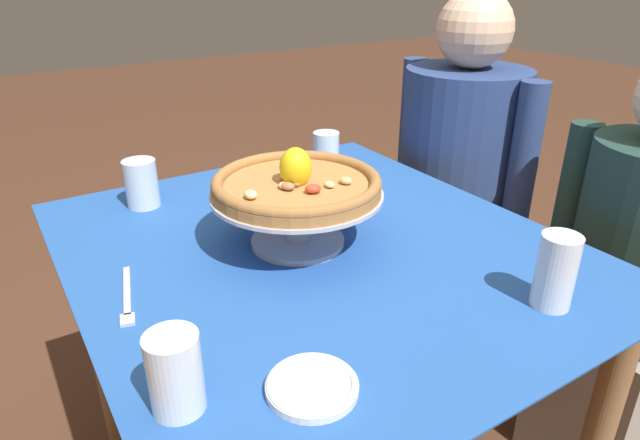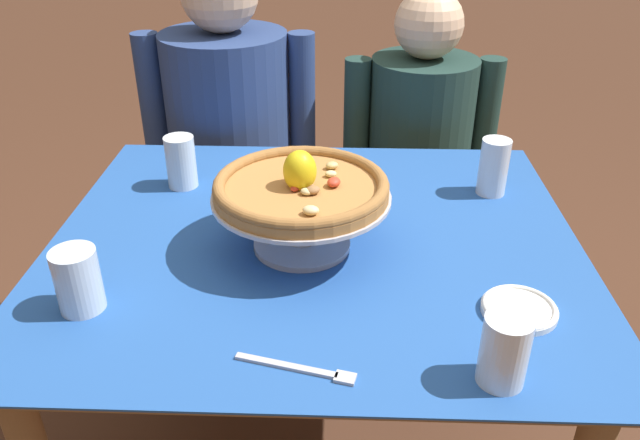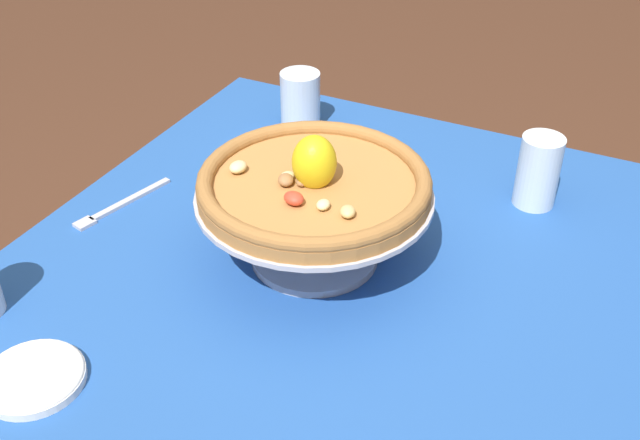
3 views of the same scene
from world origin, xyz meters
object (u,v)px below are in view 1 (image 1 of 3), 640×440
object	(u,v)px
water_glass_back_right	(555,276)
water_glass_front_left	(142,186)
pizza_stand	(297,211)
water_glass_back_left	(326,157)
water_glass_front_right	(176,377)
pizza	(297,183)
diner_left	(456,190)
diner_right	(631,292)
side_plate	(312,386)
dinner_fork	(127,298)

from	to	relation	value
water_glass_back_right	water_glass_front_left	bearing A→B (deg)	-149.54
pizza_stand	water_glass_back_left	size ratio (longest dim) A/B	2.81
water_glass_back_left	water_glass_back_right	world-z (taller)	water_glass_back_right
pizza_stand	water_glass_front_right	xyz separation A→B (m)	(0.32, -0.37, -0.03)
pizza	water_glass_back_left	size ratio (longest dim) A/B	2.73
pizza_stand	diner_left	world-z (taller)	diner_left
pizza_stand	water_glass_front_right	size ratio (longest dim) A/B	3.04
water_glass_back_left	diner_right	distance (m)	0.85
water_glass_front_right	diner_left	distance (m)	1.29
diner_left	water_glass_front_left	bearing A→B (deg)	-95.74
water_glass_front_left	water_glass_back_right	bearing A→B (deg)	30.46
water_glass_back_left	side_plate	distance (m)	0.84
water_glass_front_left	diner_left	bearing A→B (deg)	84.26
water_glass_back_right	side_plate	size ratio (longest dim) A/B	1.02
water_glass_back_left	water_glass_back_right	size ratio (longest dim) A/B	0.93
pizza_stand	pizza	xyz separation A→B (m)	(0.00, -0.00, 0.06)
side_plate	diner_right	size ratio (longest dim) A/B	0.12
water_glass_front_left	dinner_fork	xyz separation A→B (m)	(0.39, -0.15, -0.05)
water_glass_front_left	dinner_fork	world-z (taller)	water_glass_front_left
diner_right	water_glass_back_right	bearing A→B (deg)	-78.31
water_glass_front_left	diner_left	distance (m)	1.00
dinner_fork	diner_left	xyz separation A→B (m)	(-0.30, 1.12, -0.14)
pizza_stand	dinner_fork	xyz separation A→B (m)	(0.02, -0.36, -0.07)
diner_right	diner_left	bearing A→B (deg)	-178.08
water_glass_front_left	side_plate	world-z (taller)	water_glass_front_left
water_glass_back_left	water_glass_front_left	xyz separation A→B (m)	(-0.07, -0.48, -0.00)
pizza	water_glass_front_right	xyz separation A→B (m)	(0.32, -0.37, -0.09)
side_plate	water_glass_front_left	bearing A→B (deg)	-179.07
pizza	water_glass_back_left	world-z (taller)	pizza
pizza_stand	pizza	world-z (taller)	pizza
water_glass_back_right	water_glass_front_right	size ratio (longest dim) A/B	1.16
diner_left	water_glass_front_right	bearing A→B (deg)	-62.13
side_plate	diner_left	world-z (taller)	diner_left
water_glass_front_left	diner_right	xyz separation A→B (m)	(0.70, 0.99, -0.27)
water_glass_back_left	water_glass_front_left	distance (m)	0.49
water_glass_back_right	water_glass_front_left	world-z (taller)	water_glass_back_right
pizza_stand	water_glass_front_left	xyz separation A→B (m)	(-0.37, -0.22, -0.02)
pizza_stand	water_glass_back_right	world-z (taller)	water_glass_back_right
pizza_stand	water_glass_front_right	distance (m)	0.49
water_glass_back_left	diner_left	xyz separation A→B (m)	(0.03, 0.49, -0.19)
dinner_fork	water_glass_front_left	bearing A→B (deg)	159.79
dinner_fork	diner_left	world-z (taller)	diner_left
pizza	diner_left	size ratio (longest dim) A/B	0.28
dinner_fork	diner_right	xyz separation A→B (m)	(0.30, 1.14, -0.22)
water_glass_front_right	diner_left	world-z (taller)	diner_left
water_glass_back_right	water_glass_back_left	bearing A→B (deg)	179.10
pizza_stand	side_plate	size ratio (longest dim) A/B	2.69
water_glass_back_right	water_glass_front_left	xyz separation A→B (m)	(-0.80, -0.47, -0.01)
diner_right	water_glass_front_left	bearing A→B (deg)	-124.98
water_glass_front_right	dinner_fork	distance (m)	0.30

